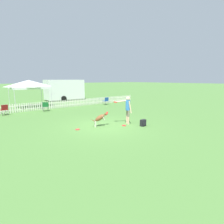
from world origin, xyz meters
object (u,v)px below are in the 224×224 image
Objects in this scene: leaping_dog at (100,118)px; frisbee_near_handler at (78,129)px; handler_person at (127,107)px; backpack_on_grass at (143,123)px; frisbee_near_dog at (124,125)px; equipment_trailer at (64,90)px; canopy_tent_main at (29,84)px; folding_chair_blue_left at (106,100)px; folding_chair_center at (45,106)px; folding_chair_green_right at (4,109)px.

leaping_dog is 1.48m from frisbee_near_handler.
backpack_on_grass is (0.39, -0.97, -0.88)m from handler_person.
frisbee_near_handler is at bearing 152.98° from backpack_on_grass.
frisbee_near_dog is 15.00m from equipment_trailer.
canopy_tent_main is (-2.67, 10.73, 2.25)m from frisbee_near_dog.
folding_chair_blue_left is 6.52m from folding_chair_center.
equipment_trailer reaches higher than canopy_tent_main.
equipment_trailer is at bearing -155.93° from folding_chair_green_right.
leaping_dog reaches higher than folding_chair_blue_left.
folding_chair_center reaches higher than frisbee_near_handler.
equipment_trailer is at bearing 80.10° from frisbee_near_dog.
leaping_dog reaches higher than frisbee_near_dog.
leaping_dog is at bearing 52.38° from folding_chair_blue_left.
leaping_dog is at bearing -81.64° from canopy_tent_main.
frisbee_near_handler is 9.75m from folding_chair_blue_left.
equipment_trailer is at bearing 69.45° from frisbee_near_handler.
canopy_tent_main is at bearing -142.17° from equipment_trailer.
equipment_trailer reaches higher than leaping_dog.
folding_chair_center is 0.15× the size of equipment_trailer.
folding_chair_center is at bearing 158.97° from folding_chair_green_right.
leaping_dog is 1.51m from frisbee_near_dog.
frisbee_near_dog is at bearing -76.03° from canopy_tent_main.
handler_person is at bearing 63.42° from folding_chair_blue_left.
frisbee_near_dog is (1.20, -0.76, -0.51)m from leaping_dog.
frisbee_near_handler is at bearing -79.53° from leaping_dog.
handler_person is at bearing -73.55° from canopy_tent_main.
folding_chair_center is at bearing 1.30° from folding_chair_blue_left.
folding_chair_center reaches higher than backpack_on_grass.
folding_chair_center is at bearing 109.44° from backpack_on_grass.
backpack_on_grass is 9.27m from folding_chair_blue_left.
folding_chair_center is at bearing 38.18° from handler_person.
frisbee_near_handler is at bearing -109.94° from equipment_trailer.
leaping_dog is at bearing 143.01° from backpack_on_grass.
frisbee_near_dog is 0.59× the size of backpack_on_grass.
backpack_on_grass is at bearing -42.88° from frisbee_near_dog.
frisbee_near_handler is 2.76m from frisbee_near_dog.
frisbee_near_dog is at bearing 137.12° from backpack_on_grass.
folding_chair_blue_left is at bearing -22.63° from canopy_tent_main.
leaping_dog is 8.23m from folding_chair_green_right.
handler_person is at bearing 90.23° from leaping_dog.
leaping_dog is at bearing 102.27° from folding_chair_green_right.
canopy_tent_main is at bearing 90.51° from frisbee_near_handler.
folding_chair_blue_left is 0.96× the size of folding_chair_green_right.
backpack_on_grass is at bearing 121.24° from folding_chair_center.
folding_chair_blue_left is at bearing 160.78° from leaping_dog.
handler_person is at bearing 111.90° from backpack_on_grass.
frisbee_near_handler is at bearing 93.78° from folding_chair_green_right.
canopy_tent_main reaches higher than frisbee_near_handler.
frisbee_near_dog is 0.29× the size of folding_chair_center.
backpack_on_grass is at bearing -73.07° from canopy_tent_main.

